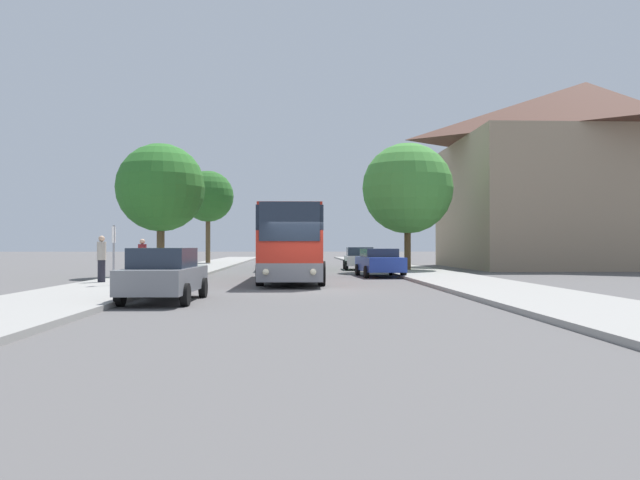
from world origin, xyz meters
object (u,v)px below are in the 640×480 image
(pedestrian_waiting_far, at_px, (142,259))
(parked_car_left_curb, at_px, (165,274))
(bus_front, at_px, (292,243))
(parked_car_right_far, at_px, (360,258))
(bus_middle, at_px, (289,242))
(parked_car_right_near, at_px, (379,262))
(tree_left_far, at_px, (161,188))
(bus_stop_sign, at_px, (114,248))
(pedestrian_waiting_near, at_px, (102,258))
(tree_right_near, at_px, (407,188))
(tree_left_near, at_px, (208,197))

(pedestrian_waiting_far, bearing_deg, parked_car_left_curb, -21.48)
(parked_car_left_curb, height_order, pedestrian_waiting_far, pedestrian_waiting_far)
(bus_front, xyz_separation_m, parked_car_right_far, (4.51, 13.66, -0.96))
(bus_front, height_order, bus_middle, bus_middle)
(bus_front, distance_m, pedestrian_waiting_far, 6.63)
(parked_car_right_far, distance_m, pedestrian_waiting_far, 18.50)
(bus_front, height_order, parked_car_right_near, bus_front)
(bus_front, relative_size, tree_left_far, 1.65)
(parked_car_right_far, height_order, bus_stop_sign, bus_stop_sign)
(pedestrian_waiting_near, bearing_deg, parked_car_left_curb, -37.30)
(parked_car_right_near, relative_size, tree_left_far, 0.69)
(tree_left_far, bearing_deg, bus_front, -32.17)
(bus_middle, relative_size, bus_stop_sign, 5.23)
(parked_car_right_near, bearing_deg, bus_front, 38.57)
(bus_front, distance_m, pedestrian_waiting_near, 8.25)
(bus_middle, height_order, tree_right_near, tree_right_near)
(tree_right_near, bearing_deg, pedestrian_waiting_far, -141.29)
(parked_car_right_far, bearing_deg, parked_car_left_curb, 72.75)
(bus_front, relative_size, pedestrian_waiting_far, 6.37)
(parked_car_right_far, xyz_separation_m, tree_left_near, (-11.85, 11.77, 5.06))
(bus_stop_sign, height_order, pedestrian_waiting_near, bus_stop_sign)
(tree_left_far, bearing_deg, parked_car_right_near, -1.47)
(pedestrian_waiting_near, bearing_deg, tree_right_near, 64.23)
(parked_car_right_near, relative_size, tree_right_near, 0.61)
(bus_front, xyz_separation_m, parked_car_right_near, (4.54, 4.03, -0.97))
(parked_car_right_far, xyz_separation_m, tree_left_far, (-11.38, -9.33, 3.86))
(pedestrian_waiting_far, bearing_deg, tree_right_near, 89.87)
(parked_car_right_far, distance_m, bus_stop_sign, 21.69)
(bus_front, height_order, tree_right_near, tree_right_near)
(bus_front, bearing_deg, tree_left_far, 148.70)
(pedestrian_waiting_far, height_order, tree_left_near, tree_left_near)
(bus_middle, height_order, tree_left_near, tree_left_near)
(bus_middle, xyz_separation_m, pedestrian_waiting_near, (-7.41, -18.80, -0.75))
(pedestrian_waiting_near, xyz_separation_m, pedestrian_waiting_far, (1.21, 1.70, -0.06))
(bus_middle, bearing_deg, tree_left_near, 124.80)
(parked_car_right_near, height_order, tree_left_far, tree_left_far)
(pedestrian_waiting_far, bearing_deg, tree_left_far, 145.26)
(parked_car_left_curb, height_order, parked_car_right_far, parked_car_left_curb)
(bus_middle, relative_size, tree_left_far, 1.72)
(pedestrian_waiting_near, xyz_separation_m, tree_right_near, (14.73, 12.53, 4.04))
(parked_car_right_near, distance_m, tree_left_near, 24.99)
(parked_car_right_far, distance_m, tree_left_near, 17.45)
(bus_stop_sign, relative_size, pedestrian_waiting_far, 1.27)
(bus_front, xyz_separation_m, bus_stop_sign, (-6.63, -4.93, -0.20))
(bus_stop_sign, distance_m, tree_left_near, 30.67)
(parked_car_left_curb, height_order, bus_stop_sign, bus_stop_sign)
(parked_car_right_far, height_order, tree_left_far, tree_left_far)
(bus_middle, distance_m, parked_car_right_near, 12.83)
(parked_car_right_far, relative_size, tree_left_near, 0.53)
(parked_car_left_curb, bearing_deg, parked_car_right_far, 72.45)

